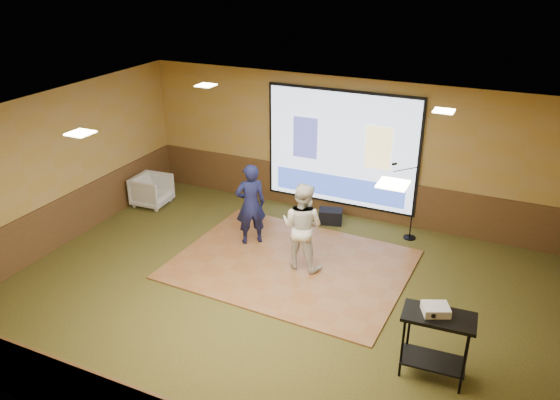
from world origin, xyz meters
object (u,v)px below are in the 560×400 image
at_px(projector_screen, 341,150).
at_px(duffel_bag, 330,216).
at_px(banquet_chair, 152,190).
at_px(player_left, 251,204).
at_px(mic_stand, 409,215).
at_px(av_table, 437,334).
at_px(player_right, 302,226).
at_px(dance_floor, 291,264).
at_px(projector, 436,309).

distance_m(projector_screen, duffel_bag, 1.41).
bearing_deg(duffel_bag, banquet_chair, -168.55).
relative_size(player_left, mic_stand, 1.04).
bearing_deg(duffel_bag, av_table, -53.29).
height_order(av_table, duffel_bag, av_table).
bearing_deg(duffel_bag, player_right, -86.00).
distance_m(av_table, mic_stand, 3.99).
bearing_deg(player_left, av_table, 108.99).
relative_size(mic_stand, banquet_chair, 2.04).
bearing_deg(mic_stand, dance_floor, -110.73).
bearing_deg(av_table, mic_stand, 107.33).
height_order(player_left, mic_stand, player_left).
height_order(projector, mic_stand, mic_stand).
relative_size(dance_floor, player_left, 2.54).
xyz_separation_m(projector, banquet_chair, (-6.76, 2.93, -0.69)).
relative_size(projector, banquet_chair, 0.44).
distance_m(av_table, projector, 0.35).
height_order(projector, duffel_bag, projector).
relative_size(projector, duffel_bag, 0.69).
bearing_deg(player_left, mic_stand, 167.96).
bearing_deg(mic_stand, projector_screen, -175.97).
bearing_deg(player_right, mic_stand, -122.76).
xyz_separation_m(dance_floor, mic_stand, (1.70, 1.95, 0.48)).
xyz_separation_m(player_left, player_right, (1.25, -0.43, -0.00)).
distance_m(player_right, av_table, 3.26).
height_order(dance_floor, player_right, player_right).
relative_size(av_table, mic_stand, 0.63).
xyz_separation_m(av_table, mic_stand, (-1.19, 3.80, -0.20)).
distance_m(dance_floor, banquet_chair, 4.10).
bearing_deg(projector_screen, player_right, -86.79).
height_order(projector_screen, mic_stand, projector_screen).
bearing_deg(dance_floor, av_table, -32.56).
xyz_separation_m(player_right, av_table, (2.68, -1.85, -0.15)).
relative_size(player_left, projector, 4.86).
bearing_deg(banquet_chair, mic_stand, -84.75).
height_order(dance_floor, mic_stand, mic_stand).
bearing_deg(mic_stand, duffel_bag, -158.85).
height_order(player_right, projector, player_right).
height_order(player_right, mic_stand, player_right).
bearing_deg(projector_screen, mic_stand, -16.31).
relative_size(player_right, projector, 4.85).
height_order(player_left, banquet_chair, player_left).
bearing_deg(av_table, banquet_chair, 156.49).
bearing_deg(banquet_chair, dance_floor, -109.10).
bearing_deg(player_left, dance_floor, 116.25).
xyz_separation_m(dance_floor, player_left, (-1.05, 0.44, 0.83)).
bearing_deg(banquet_chair, player_left, -106.43).
relative_size(dance_floor, duffel_bag, 8.46).
bearing_deg(dance_floor, projector_screen, 88.30).
xyz_separation_m(banquet_chair, duffel_bag, (4.00, 0.81, -0.20)).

